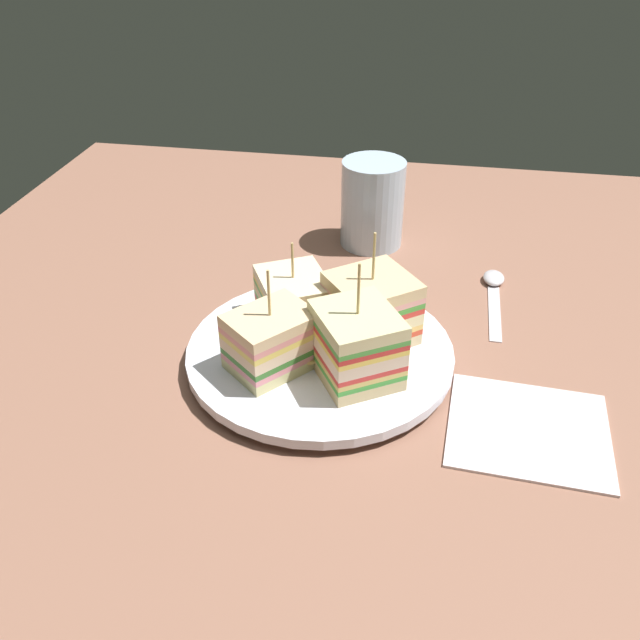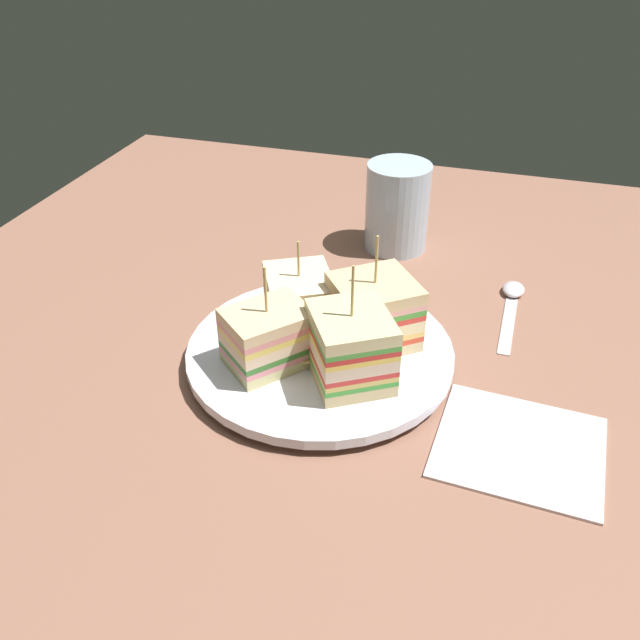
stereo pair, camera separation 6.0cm
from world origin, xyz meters
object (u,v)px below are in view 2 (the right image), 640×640
Objects in this scene: sandwich_wedge_0 at (269,337)px; sandwich_wedge_1 at (351,347)px; sandwich_wedge_2 at (373,312)px; napkin at (519,446)px; drinking_glass at (397,213)px; plate at (320,353)px; spoon at (512,299)px; chip_pile at (317,341)px; sandwich_wedge_3 at (299,298)px.

sandwich_wedge_0 is 7.31cm from sandwich_wedge_1.
sandwich_wedge_2 reaches higher than napkin.
sandwich_wedge_1 reaches higher than drinking_glass.
plate is 1.83× the size of spoon.
sandwich_wedge_0 is at bearing 168.79° from drinking_glass.
sandwich_wedge_1 reaches higher than chip_pile.
sandwich_wedge_2 is at bearing -36.88° from sandwich_wedge_1.
napkin is (-2.72, -14.60, -4.62)cm from sandwich_wedge_1.
sandwich_wedge_1 is 1.21× the size of sandwich_wedge_3.
sandwich_wedge_3 is 21.47cm from drinking_glass.
chip_pile reaches higher than plate.
plate is 2.68× the size of sandwich_wedge_3.
plate is at bearing 12.26° from sandwich_wedge_3.
spoon is (11.95, -19.51, -3.76)cm from sandwich_wedge_3.
sandwich_wedge_0 reaches higher than drinking_glass.
spoon is at bearing 93.56° from sandwich_wedge_3.
plate is 1.65cm from chip_pile.
chip_pile is at bearing 21.47° from sandwich_wedge_1.
drinking_glass is (24.63, -1.94, 3.34)cm from plate.
sandwich_wedge_2 reaches higher than plate.
napkin is at bearing 110.82° from sandwich_wedge_2.
sandwich_wedge_0 is at bearing 83.10° from napkin.
sandwich_wedge_2 reaches higher than spoon.
sandwich_wedge_0 is 28.56cm from drinking_glass.
chip_pile reaches higher than spoon.
spoon is (15.74, -16.31, -0.66)cm from plate.
spoon is 21.86cm from napkin.
chip_pile is (3.00, -3.42, -1.76)cm from sandwich_wedge_0.
sandwich_wedge_0 is at bearing 134.68° from spoon.
chip_pile is at bearing 72.99° from napkin.
sandwich_wedge_1 reaches higher than sandwich_wedge_3.
drinking_glass is (28.02, -5.55, -0.02)cm from sandwich_wedge_0.
sandwich_wedge_0 is at bearing 59.16° from sandwich_wedge_1.
chip_pile is 0.67× the size of drinking_glass.
sandwich_wedge_3 is 0.88× the size of drinking_glass.
drinking_glass is at bearing 59.10° from spoon.
sandwich_wedge_3 is 5.36cm from chip_pile.
spoon is at bearing -5.17° from sandwich_wedge_0.
sandwich_wedge_3 is 23.19cm from spoon.
chip_pile is at bearing 175.14° from drinking_glass.
plate is at bearing 134.82° from spoon.
plate reaches higher than napkin.
plate is 6.21cm from sandwich_wedge_2.
sandwich_wedge_3 is at bearing 35.80° from chip_pile.
sandwich_wedge_3 is 23.94cm from napkin.
spoon is 1.04× the size of napkin.
sandwich_wedge_1 is (-3.32, -3.68, 3.83)cm from plate.
plate is at bearing 16.57° from sandwich_wedge_1.
chip_pile is at bearing 154.34° from plate.
drinking_glass is (25.02, -2.13, 1.74)cm from chip_pile.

